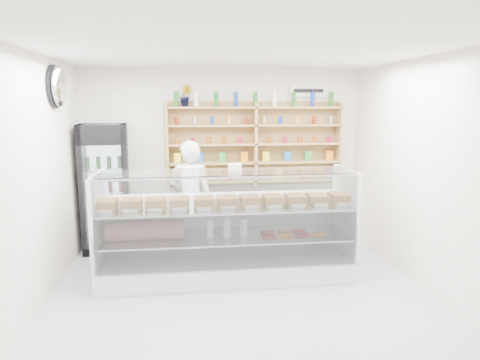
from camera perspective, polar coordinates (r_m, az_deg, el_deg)
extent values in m
plane|color=#9B9BA0|center=(5.05, 0.40, -16.18)|extent=(5.00, 5.00, 0.00)
plane|color=white|center=(4.56, 0.45, 17.18)|extent=(5.00, 5.00, 0.00)
plane|color=white|center=(7.07, -2.22, 3.30)|extent=(4.50, 0.00, 4.50)
plane|color=white|center=(2.24, 8.96, -12.04)|extent=(4.50, 0.00, 4.50)
plane|color=white|center=(4.86, -26.90, -0.93)|extent=(0.00, 5.00, 5.00)
plane|color=white|center=(5.38, 24.93, 0.20)|extent=(0.00, 5.00, 5.00)
cube|color=white|center=(5.73, -1.80, -11.43)|extent=(3.23, 0.92, 0.27)
cube|color=white|center=(5.98, -2.20, -5.70)|extent=(3.23, 0.05, 0.68)
cube|color=silver|center=(5.59, -1.82, -7.48)|extent=(3.10, 0.81, 0.02)
cube|color=silver|center=(5.48, -1.85, -3.51)|extent=(3.17, 0.84, 0.02)
cube|color=silver|center=(5.09, -1.38, -5.92)|extent=(3.17, 0.13, 1.13)
cube|color=silver|center=(5.34, -1.82, 1.08)|extent=(3.17, 0.64, 0.01)
imported|color=silver|center=(6.30, -6.62, -2.55)|extent=(0.67, 0.48, 1.73)
cube|color=black|center=(6.87, -17.50, -0.99)|extent=(0.77, 0.75, 1.94)
cube|color=#290435|center=(6.46, -18.68, 5.66)|extent=(0.68, 0.10, 0.27)
cube|color=silver|center=(6.57, -18.27, -2.30)|extent=(0.59, 0.07, 1.53)
cube|color=#A67F4E|center=(6.87, -9.64, 4.56)|extent=(0.04, 0.28, 1.33)
cube|color=#A67F4E|center=(6.95, 2.01, 4.76)|extent=(0.04, 0.28, 1.33)
cube|color=#A67F4E|center=(7.30, 12.97, 4.77)|extent=(0.04, 0.28, 1.33)
cube|color=#A67F4E|center=(7.03, 1.98, -0.03)|extent=(2.80, 0.28, 0.03)
cube|color=#A67F4E|center=(6.98, 2.00, 2.39)|extent=(2.80, 0.28, 0.03)
cube|color=#A67F4E|center=(6.95, 2.01, 4.84)|extent=(2.80, 0.28, 0.03)
cube|color=#A67F4E|center=(6.93, 2.03, 7.32)|extent=(2.80, 0.28, 0.03)
cube|color=#A67F4E|center=(6.92, 2.04, 9.63)|extent=(2.80, 0.28, 0.03)
imported|color=#1E6626|center=(6.83, -7.24, 11.09)|extent=(0.21, 0.19, 0.34)
ellipsoid|color=silver|center=(5.91, -23.03, 11.38)|extent=(0.15, 0.50, 0.50)
cube|color=white|center=(7.24, 9.09, 11.67)|extent=(0.62, 0.03, 0.20)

